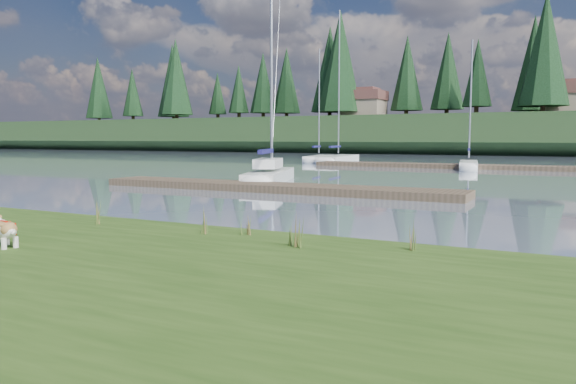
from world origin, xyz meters
The scene contains 24 objects.
ground centered at (0.00, 30.00, 0.00)m, with size 200.00×200.00×0.00m, color #8594AD.
bank centered at (0.00, -6.00, 0.17)m, with size 60.00×9.00×0.35m, color #314F18.
ridge centered at (0.00, 73.00, 2.50)m, with size 200.00×20.00×5.00m, color black.
bulldog centered at (-1.30, -5.04, 0.66)m, with size 0.84×0.47×0.50m.
sailboat_main centered at (-6.44, 13.51, 0.42)m, with size 3.94×7.73×11.15m.
dock_near centered at (-4.00, 9.00, 0.15)m, with size 16.00×2.00×0.30m, color #4C3D2C.
dock_far centered at (2.00, 30.00, 0.15)m, with size 26.00×2.20×0.30m, color #4C3D2C.
sailboat_bg_0 centered at (-13.72, 35.80, 0.32)m, with size 2.53×7.07×10.18m.
sailboat_bg_1 centered at (-12.07, 36.67, 0.32)m, with size 2.79×9.28×13.50m.
sailboat_bg_2 centered at (0.46, 29.44, 0.34)m, with size 2.06×5.88×8.92m.
weed_0 centered at (0.90, -2.40, 0.57)m, with size 0.17×0.14×0.52m.
weed_1 centered at (1.70, -2.18, 0.53)m, with size 0.17×0.14×0.42m.
weed_2 centered at (3.18, -2.82, 0.65)m, with size 0.17×0.14×0.71m.
weed_3 centered at (-1.77, -2.54, 0.60)m, with size 0.17×0.14×0.59m.
weed_4 centered at (3.03, -2.67, 0.50)m, with size 0.17×0.14×0.37m.
weed_5 centered at (4.92, -2.15, 0.57)m, with size 0.17×0.14×0.53m.
mud_lip centered at (0.00, -1.60, 0.07)m, with size 60.00×0.50×0.14m, color #33281C.
conifer_0 centered at (-55.00, 67.00, 12.64)m, with size 5.72×5.72×14.15m.
conifer_1 centered at (-40.00, 71.00, 11.28)m, with size 4.40×4.40×11.30m.
conifer_2 centered at (-25.00, 68.00, 13.54)m, with size 6.60×6.60×16.05m.
conifer_3 centered at (-10.00, 72.00, 11.74)m, with size 4.84×4.84×12.25m.
conifer_4 centered at (3.00, 66.00, 13.09)m, with size 6.16×6.16×15.10m.
house_0 centered at (-22.00, 70.00, 7.31)m, with size 6.30×5.30×4.65m.
house_1 centered at (6.00, 71.00, 7.31)m, with size 6.30×5.30×4.65m.
Camera 1 is at (7.28, -11.14, 2.20)m, focal length 35.00 mm.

